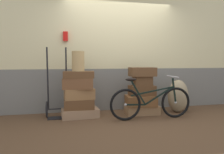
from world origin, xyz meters
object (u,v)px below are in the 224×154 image
at_px(suitcase_5, 142,110).
at_px(wicker_basket, 78,61).
at_px(suitcase_3, 78,83).
at_px(luggage_trolley, 57,102).
at_px(suitcase_6, 141,101).
at_px(suitcase_7, 142,91).
at_px(suitcase_0, 80,113).
at_px(suitcase_2, 79,94).
at_px(suitcase_8, 142,81).
at_px(suitcase_4, 79,75).
at_px(suitcase_1, 79,104).
at_px(suitcase_9, 142,72).
at_px(bicycle, 151,102).
at_px(burlap_sack, 178,96).

xyz_separation_m(suitcase_5, wicker_basket, (-1.36, -0.02, 1.05)).
xyz_separation_m(suitcase_3, suitcase_5, (1.36, 0.01, -0.60)).
bearing_deg(luggage_trolley, suitcase_3, -17.61).
distance_m(suitcase_6, suitcase_7, 0.22).
xyz_separation_m(suitcase_0, suitcase_3, (-0.04, -0.02, 0.61)).
relative_size(suitcase_2, suitcase_5, 0.85).
distance_m(suitcase_5, suitcase_6, 0.21).
relative_size(suitcase_0, wicker_basket, 1.85).
xyz_separation_m(suitcase_7, suitcase_8, (-0.00, -0.03, 0.21)).
distance_m(suitcase_4, luggage_trolley, 0.73).
bearing_deg(suitcase_5, suitcase_3, -176.98).
relative_size(suitcase_7, wicker_basket, 1.34).
height_order(suitcase_6, suitcase_7, suitcase_7).
xyz_separation_m(suitcase_1, suitcase_6, (1.31, -0.02, 0.02)).
bearing_deg(suitcase_9, suitcase_0, 179.42).
xyz_separation_m(suitcase_5, bicycle, (0.02, -0.44, 0.24)).
height_order(wicker_basket, burlap_sack, wicker_basket).
relative_size(suitcase_0, bicycle, 0.44).
height_order(suitcase_0, bicycle, bicycle).
xyz_separation_m(suitcase_6, suitcase_8, (0.03, -0.01, 0.43)).
bearing_deg(suitcase_8, suitcase_2, 179.36).
bearing_deg(suitcase_2, suitcase_4, -109.98).
bearing_deg(wicker_basket, suitcase_2, 40.10).
height_order(suitcase_0, suitcase_5, suitcase_5).
xyz_separation_m(suitcase_4, bicycle, (1.37, -0.41, -0.54)).
relative_size(wicker_basket, bicycle, 0.24).
height_order(wicker_basket, luggage_trolley, luggage_trolley).
relative_size(suitcase_7, burlap_sack, 0.74).
bearing_deg(luggage_trolley, suitcase_2, -15.27).
xyz_separation_m(suitcase_0, suitcase_6, (1.29, -0.03, 0.21)).
bearing_deg(suitcase_3, bicycle, -10.90).
xyz_separation_m(suitcase_7, burlap_sack, (0.85, -0.02, -0.15)).
bearing_deg(suitcase_5, suitcase_6, -139.92).
distance_m(suitcase_0, suitcase_4, 0.78).
height_order(suitcase_5, luggage_trolley, luggage_trolley).
relative_size(suitcase_0, suitcase_2, 1.25).
bearing_deg(wicker_basket, suitcase_5, 0.68).
xyz_separation_m(suitcase_0, suitcase_1, (-0.02, -0.02, 0.19)).
distance_m(suitcase_6, luggage_trolley, 1.74).
distance_m(suitcase_5, wicker_basket, 1.71).
distance_m(suitcase_2, suitcase_6, 1.32).
height_order(suitcase_1, suitcase_7, suitcase_7).
distance_m(suitcase_0, suitcase_7, 1.39).
bearing_deg(suitcase_8, suitcase_7, 88.41).
relative_size(suitcase_5, suitcase_6, 1.12).
bearing_deg(bicycle, suitcase_1, 162.53).
height_order(suitcase_2, wicker_basket, wicker_basket).
bearing_deg(suitcase_3, suitcase_4, -39.81).
xyz_separation_m(suitcase_1, luggage_trolley, (-0.42, 0.13, 0.03)).
height_order(suitcase_0, suitcase_8, suitcase_8).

